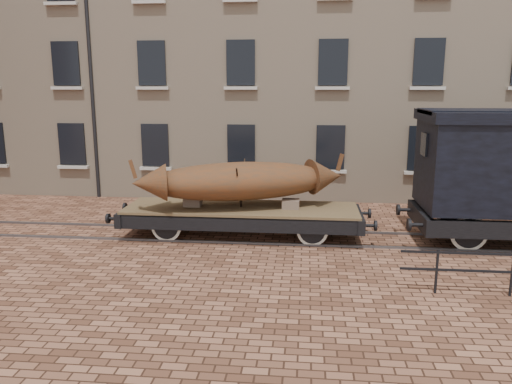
# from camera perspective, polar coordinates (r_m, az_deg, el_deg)

# --- Properties ---
(ground) EXTENTS (90.00, 90.00, 0.00)m
(ground) POSITION_cam_1_polar(r_m,az_deg,el_deg) (15.26, 5.29, -5.29)
(ground) COLOR #513020
(warehouse_cream) EXTENTS (40.00, 10.19, 14.00)m
(warehouse_cream) POSITION_cam_1_polar(r_m,az_deg,el_deg) (24.86, 13.15, 17.43)
(warehouse_cream) COLOR beige
(warehouse_cream) RESTS_ON ground
(rail_track) EXTENTS (30.00, 1.52, 0.06)m
(rail_track) POSITION_cam_1_polar(r_m,az_deg,el_deg) (15.25, 5.29, -5.18)
(rail_track) COLOR #59595E
(rail_track) RESTS_ON ground
(flatcar_wagon) EXTENTS (7.92, 2.15, 1.20)m
(flatcar_wagon) POSITION_cam_1_polar(r_m,az_deg,el_deg) (15.18, -1.68, -2.41)
(flatcar_wagon) COLOR brown
(flatcar_wagon) RESTS_ON ground
(iron_boat) EXTENTS (6.39, 3.40, 1.56)m
(iron_boat) POSITION_cam_1_polar(r_m,az_deg,el_deg) (14.96, -1.74, 1.29)
(iron_boat) COLOR brown
(iron_boat) RESTS_ON flatcar_wagon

